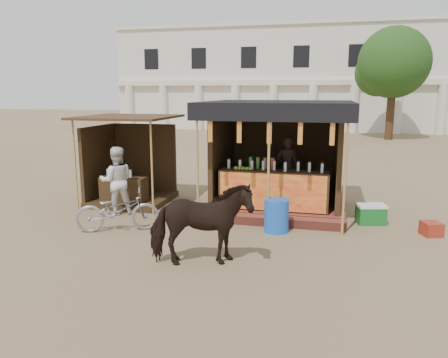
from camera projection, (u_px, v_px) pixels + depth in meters
name	position (u px, v px, depth m)	size (l,w,h in m)	color
ground	(205.00, 251.00, 8.42)	(120.00, 120.00, 0.00)	#846B4C
main_stall	(278.00, 171.00, 11.19)	(3.60, 3.61, 2.78)	#994032
secondary_stall	(126.00, 171.00, 12.06)	(2.40, 2.40, 2.38)	#3B2915
cow	(201.00, 224.00, 7.57)	(0.81, 1.77, 1.50)	black
motorbike	(118.00, 210.00, 9.54)	(0.62, 1.79, 0.94)	#9999A1
bystander	(117.00, 181.00, 10.81)	(0.82, 0.64, 1.69)	silver
blue_barrel	(276.00, 216.00, 9.51)	(0.54, 0.54, 0.72)	blue
red_crate	(431.00, 229.00, 9.29)	(0.37, 0.39, 0.29)	maroon
cooler	(371.00, 214.00, 10.11)	(0.72, 0.57, 0.46)	#176A24
background_building	(279.00, 80.00, 36.65)	(26.00, 7.45, 8.18)	silver
tree	(390.00, 65.00, 27.31)	(4.50, 4.40, 7.00)	#382314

